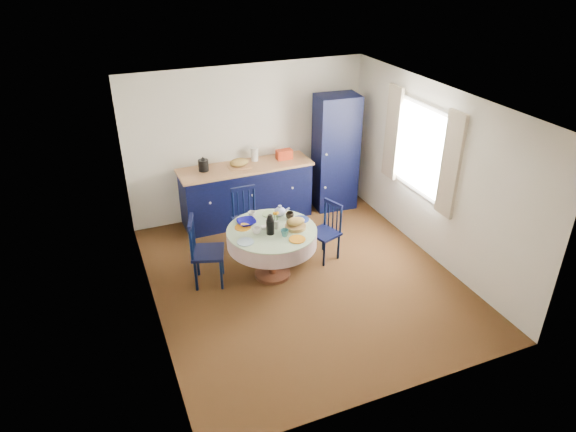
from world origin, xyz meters
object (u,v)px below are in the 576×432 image
(kitchen_counter, at_px, (246,192))
(chair_right, at_px, (326,231))
(chair_far, at_px, (247,218))
(mug_a, at_px, (257,231))
(mug_c, at_px, (290,215))
(cobalt_bowl, at_px, (246,222))
(mug_d, at_px, (252,215))
(chair_left, at_px, (205,251))
(mug_b, at_px, (285,233))
(pantry_cabinet, at_px, (335,153))
(dining_table, at_px, (272,237))

(kitchen_counter, relative_size, chair_right, 2.49)
(chair_far, bearing_deg, mug_a, -100.89)
(chair_right, relative_size, mug_c, 7.51)
(mug_a, relative_size, cobalt_bowl, 0.44)
(chair_far, distance_m, chair_right, 1.22)
(mug_c, distance_m, mug_d, 0.53)
(kitchen_counter, distance_m, chair_left, 1.88)
(mug_a, relative_size, mug_d, 1.06)
(mug_a, bearing_deg, cobalt_bowl, 99.27)
(mug_b, distance_m, cobalt_bowl, 0.61)
(mug_b, height_order, mug_d, mug_d)
(pantry_cabinet, distance_m, chair_far, 2.02)
(chair_far, xyz_separation_m, chair_right, (0.95, -0.76, -0.03))
(kitchen_counter, bearing_deg, chair_right, -66.94)
(dining_table, height_order, mug_d, dining_table)
(mug_d, bearing_deg, mug_c, -22.48)
(mug_b, bearing_deg, pantry_cabinet, 47.83)
(kitchen_counter, relative_size, mug_b, 20.67)
(mug_c, bearing_deg, chair_right, -5.47)
(chair_left, distance_m, mug_c, 1.27)
(chair_right, bearing_deg, cobalt_bowl, -114.79)
(dining_table, xyz_separation_m, mug_d, (-0.15, 0.40, 0.17))
(cobalt_bowl, bearing_deg, kitchen_counter, 72.34)
(pantry_cabinet, distance_m, chair_left, 3.05)
(chair_left, relative_size, mug_c, 8.51)
(dining_table, height_order, mug_a, dining_table)
(kitchen_counter, height_order, dining_table, kitchen_counter)
(chair_far, relative_size, mug_c, 8.03)
(mug_c, bearing_deg, chair_left, -179.44)
(chair_far, height_order, chair_right, chair_far)
(chair_far, relative_size, mug_d, 8.69)
(dining_table, bearing_deg, chair_right, 9.42)
(kitchen_counter, relative_size, cobalt_bowl, 8.33)
(mug_b, xyz_separation_m, cobalt_bowl, (-0.36, 0.49, -0.02))
(dining_table, relative_size, cobalt_bowl, 4.66)
(chair_right, bearing_deg, mug_d, -122.86)
(mug_a, bearing_deg, dining_table, 6.08)
(mug_d, bearing_deg, chair_far, 80.73)
(mug_c, distance_m, cobalt_bowl, 0.62)
(mug_c, relative_size, cobalt_bowl, 0.45)
(kitchen_counter, xyz_separation_m, mug_d, (-0.34, -1.32, 0.29))
(kitchen_counter, height_order, chair_right, kitchen_counter)
(mug_d, bearing_deg, cobalt_bowl, -132.47)
(chair_far, xyz_separation_m, mug_d, (-0.08, -0.50, 0.31))
(dining_table, distance_m, mug_b, 0.30)
(pantry_cabinet, distance_m, mug_b, 2.49)
(pantry_cabinet, bearing_deg, chair_far, -154.20)
(chair_left, xyz_separation_m, chair_far, (0.83, 0.72, -0.03))
(chair_left, relative_size, mug_a, 8.68)
(kitchen_counter, bearing_deg, mug_b, -93.73)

